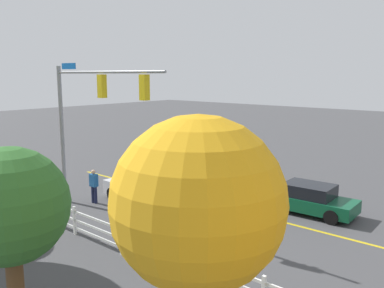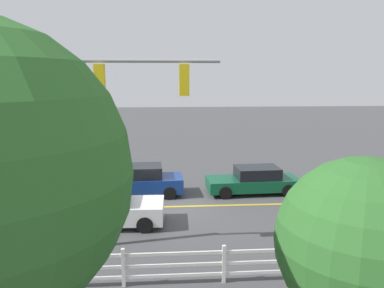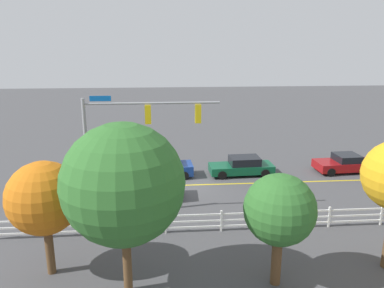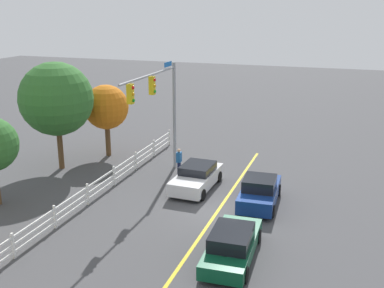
{
  "view_description": "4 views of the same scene",
  "coord_description": "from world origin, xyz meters",
  "px_view_note": "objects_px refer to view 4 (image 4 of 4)",
  "views": [
    {
      "loc": [
        -12.39,
        15.42,
        6.32
      ],
      "look_at": [
        -1.33,
        2.58,
        3.44
      ],
      "focal_mm": 38.35,
      "sensor_mm": 36.0,
      "label": 1
    },
    {
      "loc": [
        0.09,
        16.71,
        5.9
      ],
      "look_at": [
        -0.94,
        2.28,
        3.35
      ],
      "focal_mm": 35.22,
      "sensor_mm": 36.0,
      "label": 2
    },
    {
      "loc": [
        1.36,
        24.22,
        9.47
      ],
      "look_at": [
        -0.47,
        1.25,
        3.28
      ],
      "focal_mm": 35.1,
      "sensor_mm": 36.0,
      "label": 3
    },
    {
      "loc": [
        -21.09,
        -5.84,
        10.03
      ],
      "look_at": [
        0.28,
        1.53,
        3.29
      ],
      "focal_mm": 43.57,
      "sensor_mm": 36.0,
      "label": 4
    }
  ],
  "objects_px": {
    "car_0": "(232,244)",
    "tree_0": "(106,107)",
    "pedestrian": "(179,161)",
    "car_3": "(260,192)",
    "car_2": "(197,177)",
    "tree_1": "(56,99)"
  },
  "relations": [
    {
      "from": "car_0",
      "to": "pedestrian",
      "type": "distance_m",
      "value": 10.2
    },
    {
      "from": "car_0",
      "to": "tree_0",
      "type": "distance_m",
      "value": 15.96
    },
    {
      "from": "pedestrian",
      "to": "tree_1",
      "type": "relative_size",
      "value": 0.25
    },
    {
      "from": "car_0",
      "to": "car_3",
      "type": "relative_size",
      "value": 1.1
    },
    {
      "from": "pedestrian",
      "to": "tree_1",
      "type": "distance_m",
      "value": 8.46
    },
    {
      "from": "car_2",
      "to": "pedestrian",
      "type": "distance_m",
      "value": 2.44
    },
    {
      "from": "car_0",
      "to": "car_2",
      "type": "relative_size",
      "value": 1.09
    },
    {
      "from": "car_0",
      "to": "pedestrian",
      "type": "xyz_separation_m",
      "value": [
        8.57,
        5.53,
        0.27
      ]
    },
    {
      "from": "car_0",
      "to": "tree_1",
      "type": "xyz_separation_m",
      "value": [
        7.28,
        13.09,
        3.85
      ]
    },
    {
      "from": "tree_0",
      "to": "car_3",
      "type": "bearing_deg",
      "value": -112.86
    },
    {
      "from": "car_2",
      "to": "tree_1",
      "type": "xyz_separation_m",
      "value": [
        0.43,
        9.27,
        3.82
      ]
    },
    {
      "from": "car_0",
      "to": "tree_0",
      "type": "relative_size",
      "value": 0.96
    },
    {
      "from": "car_2",
      "to": "tree_1",
      "type": "height_order",
      "value": "tree_1"
    },
    {
      "from": "pedestrian",
      "to": "car_0",
      "type": "bearing_deg",
      "value": 119.6
    },
    {
      "from": "car_3",
      "to": "tree_0",
      "type": "xyz_separation_m",
      "value": [
        4.87,
        11.56,
        2.69
      ]
    },
    {
      "from": "car_0",
      "to": "tree_0",
      "type": "xyz_separation_m",
      "value": [
        10.65,
        11.56,
        2.75
      ]
    },
    {
      "from": "car_3",
      "to": "tree_0",
      "type": "bearing_deg",
      "value": 64.28
    },
    {
      "from": "tree_0",
      "to": "tree_1",
      "type": "height_order",
      "value": "tree_1"
    },
    {
      "from": "car_0",
      "to": "pedestrian",
      "type": "bearing_deg",
      "value": 30.36
    },
    {
      "from": "car_3",
      "to": "tree_0",
      "type": "distance_m",
      "value": 12.83
    },
    {
      "from": "tree_0",
      "to": "car_2",
      "type": "bearing_deg",
      "value": -116.16
    },
    {
      "from": "car_2",
      "to": "car_3",
      "type": "height_order",
      "value": "car_3"
    }
  ]
}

